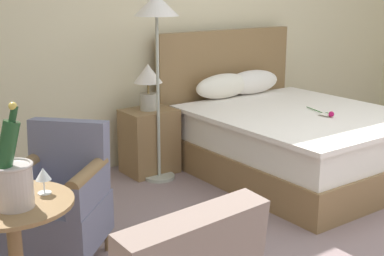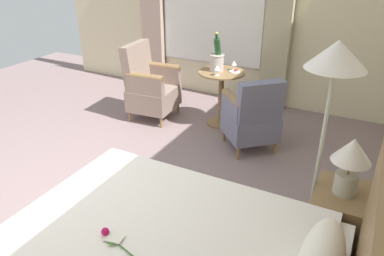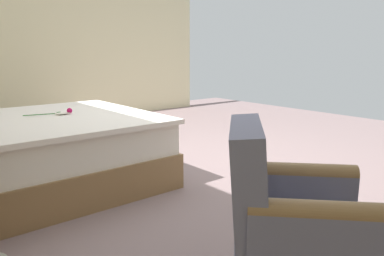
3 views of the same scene
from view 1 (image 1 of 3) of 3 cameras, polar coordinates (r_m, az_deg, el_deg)
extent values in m
cube|color=beige|center=(5.45, -1.37, 13.40)|extent=(6.90, 0.12, 3.11)
cube|color=olive|center=(5.05, 10.89, -3.22)|extent=(1.60, 1.97, 0.30)
cube|color=white|center=(4.97, 11.05, -0.13)|extent=(1.55, 1.91, 0.27)
cube|color=white|center=(4.90, 11.65, 1.46)|extent=(1.63, 1.85, 0.04)
cube|color=olive|center=(5.63, 3.62, 5.51)|extent=(1.68, 0.08, 0.96)
ellipsoid|color=white|center=(5.36, 3.38, 4.49)|extent=(0.67, 0.24, 0.26)
ellipsoid|color=white|center=(5.61, 6.43, 4.89)|extent=(0.68, 0.25, 0.26)
cylinder|color=#2D6628|center=(4.89, 13.35, 1.74)|extent=(0.11, 0.37, 0.01)
sphere|color=#B20F4C|center=(4.74, 14.64, 1.44)|extent=(0.05, 0.05, 0.05)
ellipsoid|color=#33702D|center=(4.83, 14.29, 1.57)|extent=(0.04, 0.05, 0.01)
cube|color=white|center=(4.78, 14.06, 1.41)|extent=(0.10, 0.12, 0.00)
cube|color=olive|center=(4.99, -4.57, -1.42)|extent=(0.47, 0.37, 0.60)
sphere|color=tan|center=(5.08, -2.24, 0.46)|extent=(0.02, 0.02, 0.02)
cylinder|color=#B3AFA1|center=(4.89, -4.66, 2.81)|extent=(0.16, 0.16, 0.15)
cylinder|color=olive|center=(4.87, -4.69, 4.27)|extent=(0.02, 0.02, 0.10)
cone|color=silver|center=(4.85, -4.72, 5.83)|extent=(0.26, 0.26, 0.17)
cylinder|color=#B3B8A9|center=(4.90, -3.50, -5.20)|extent=(0.28, 0.28, 0.03)
cylinder|color=#B3B8A9|center=(4.70, -3.65, 3.15)|extent=(0.03, 0.03, 1.42)
cone|color=silver|center=(4.60, -3.81, 12.97)|extent=(0.38, 0.38, 0.18)
cylinder|color=olive|center=(2.68, -18.73, -7.67)|extent=(0.59, 0.59, 0.02)
cylinder|color=#B9ADA9|center=(2.58, -18.46, -5.92)|extent=(0.17, 0.17, 0.20)
torus|color=#B9ADA9|center=(2.54, -18.65, -3.78)|extent=(0.19, 0.19, 0.02)
cylinder|color=white|center=(2.55, -18.61, -4.21)|extent=(0.15, 0.15, 0.03)
cylinder|color=#1E4723|center=(2.52, -19.23, -2.62)|extent=(0.15, 0.08, 0.31)
cylinder|color=#193D1E|center=(2.49, -18.52, 1.46)|extent=(0.05, 0.03, 0.08)
sphere|color=gold|center=(2.48, -18.58, 2.22)|extent=(0.04, 0.04, 0.04)
cylinder|color=white|center=(2.73, -15.45, -6.68)|extent=(0.07, 0.07, 0.01)
cylinder|color=white|center=(2.72, -15.50, -5.98)|extent=(0.01, 0.01, 0.07)
cone|color=white|center=(2.70, -15.60, -4.73)|extent=(0.08, 0.08, 0.06)
cylinder|color=olive|center=(3.82, -15.55, -10.83)|extent=(0.04, 0.04, 0.15)
cylinder|color=olive|center=(3.66, -9.04, -11.68)|extent=(0.04, 0.04, 0.15)
cube|color=slate|center=(3.46, -14.04, -9.68)|extent=(0.75, 0.75, 0.27)
cube|color=slate|center=(3.51, -12.96, -2.84)|extent=(0.46, 0.47, 0.46)
cube|color=slate|center=(3.45, -17.71, -5.81)|extent=(0.42, 0.40, 0.20)
cylinder|color=olive|center=(3.41, -17.84, -4.26)|extent=(0.42, 0.40, 0.09)
cube|color=slate|center=(3.27, -10.97, -6.49)|extent=(0.42, 0.40, 0.20)
cylinder|color=olive|center=(3.23, -11.06, -4.87)|extent=(0.42, 0.40, 0.09)
camera|label=2|loc=(6.40, 14.35, 18.52)|focal=35.00mm
camera|label=3|loc=(4.23, -31.36, 5.39)|focal=35.00mm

